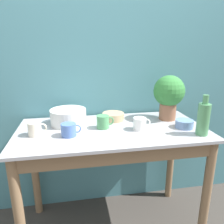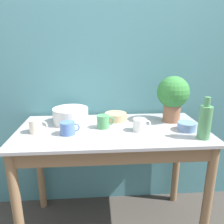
% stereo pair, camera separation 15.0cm
% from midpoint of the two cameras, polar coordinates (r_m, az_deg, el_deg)
% --- Properties ---
extents(wall_back, '(6.00, 0.05, 2.40)m').
position_cam_midpoint_polar(wall_back, '(1.83, 1.50, 10.47)').
color(wall_back, teal).
rests_on(wall_back, ground_plane).
extents(counter_table, '(1.31, 0.66, 0.85)m').
position_cam_midpoint_polar(counter_table, '(1.58, 2.82, -10.50)').
color(counter_table, '#846647').
rests_on(counter_table, ground_plane).
extents(potted_plant, '(0.24, 0.24, 0.35)m').
position_cam_midpoint_polar(potted_plant, '(1.71, 18.08, 4.21)').
color(potted_plant, '#8C5B42').
rests_on(potted_plant, counter_table).
extents(bowl_wash_large, '(0.26, 0.26, 0.11)m').
position_cam_midpoint_polar(bowl_wash_large, '(1.65, -8.20, -0.93)').
color(bowl_wash_large, silver).
rests_on(bowl_wash_large, counter_table).
extents(bottle_tall, '(0.08, 0.08, 0.26)m').
position_cam_midpoint_polar(bottle_tall, '(1.48, 25.81, -2.31)').
color(bottle_tall, '#4C8C59').
rests_on(bottle_tall, counter_table).
extents(mug_blue, '(0.13, 0.10, 0.08)m').
position_cam_midpoint_polar(mug_blue, '(1.44, -8.55, -4.25)').
color(mug_blue, '#4C70B7').
rests_on(mug_blue, counter_table).
extents(mug_green, '(0.12, 0.09, 0.09)m').
position_cam_midpoint_polar(mug_green, '(1.53, 0.52, -2.54)').
color(mug_green, '#4C935B').
rests_on(mug_green, counter_table).
extents(mug_cream, '(0.12, 0.08, 0.09)m').
position_cam_midpoint_polar(mug_cream, '(1.51, -16.56, -3.59)').
color(mug_cream, beige).
rests_on(mug_cream, counter_table).
extents(mug_white, '(0.12, 0.09, 0.08)m').
position_cam_midpoint_polar(mug_white, '(1.50, 10.14, -3.34)').
color(mug_white, white).
rests_on(mug_white, counter_table).
extents(bowl_small_blue, '(0.13, 0.13, 0.06)m').
position_cam_midpoint_polar(bowl_small_blue, '(1.60, 21.51, -3.58)').
color(bowl_small_blue, '#6684B2').
rests_on(bowl_small_blue, counter_table).
extents(bowl_small_tan, '(0.17, 0.17, 0.06)m').
position_cam_midpoint_polar(bowl_small_tan, '(1.70, 3.49, -1.23)').
color(bowl_small_tan, tan).
rests_on(bowl_small_tan, counter_table).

